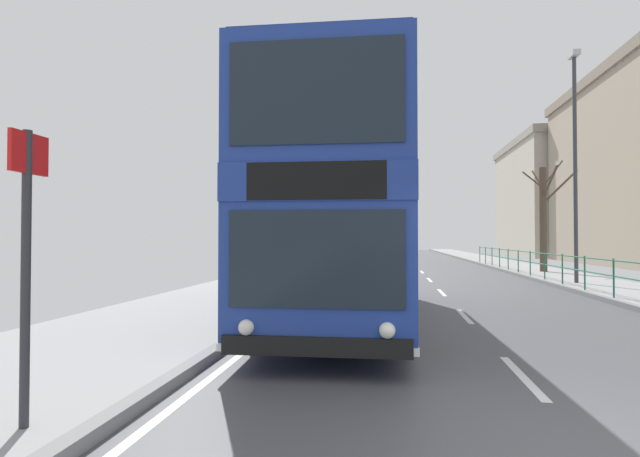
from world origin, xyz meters
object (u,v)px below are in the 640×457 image
(street_lamp_far_side, at_px, (575,150))
(bus_stop_sign_near, at_px, (27,243))
(bare_tree_far_00, at_px, (544,215))
(background_building_00, at_px, (556,198))
(double_decker_bus_main, at_px, (343,212))

(street_lamp_far_side, bearing_deg, bus_stop_sign_near, -123.47)
(street_lamp_far_side, relative_size, bare_tree_far_00, 1.51)
(bus_stop_sign_near, height_order, background_building_00, background_building_00)
(bare_tree_far_00, height_order, background_building_00, background_building_00)
(bus_stop_sign_near, relative_size, bare_tree_far_00, 0.46)
(bus_stop_sign_near, xyz_separation_m, bare_tree_far_00, (10.70, 21.17, 1.20))
(background_building_00, bearing_deg, street_lamp_far_side, -106.91)
(bus_stop_sign_near, relative_size, background_building_00, 0.16)
(street_lamp_far_side, height_order, bare_tree_far_00, street_lamp_far_side)
(bare_tree_far_00, bearing_deg, street_lamp_far_side, -96.92)
(background_building_00, bearing_deg, bare_tree_far_00, -109.14)
(street_lamp_far_side, bearing_deg, background_building_00, 73.09)
(bus_stop_sign_near, height_order, street_lamp_far_side, street_lamp_far_side)
(double_decker_bus_main, xyz_separation_m, bare_tree_far_00, (8.61, 14.05, 0.55))
(street_lamp_far_side, bearing_deg, double_decker_bus_main, -134.71)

